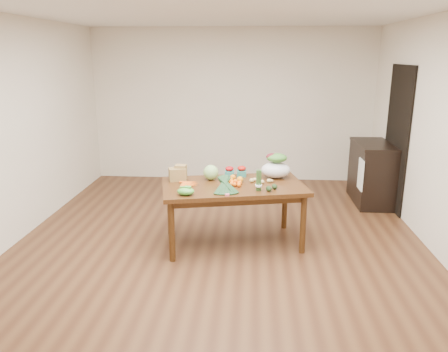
# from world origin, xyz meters

# --- Properties ---
(floor) EXTENTS (6.00, 6.00, 0.00)m
(floor) POSITION_xyz_m (0.00, 0.00, 0.00)
(floor) COLOR brown
(floor) RESTS_ON ground
(ceiling) EXTENTS (5.00, 6.00, 0.02)m
(ceiling) POSITION_xyz_m (0.00, 0.00, 2.70)
(ceiling) COLOR white
(ceiling) RESTS_ON room_walls
(room_walls) EXTENTS (5.02, 6.02, 2.70)m
(room_walls) POSITION_xyz_m (0.00, 0.00, 1.35)
(room_walls) COLOR white
(room_walls) RESTS_ON floor
(dining_table) EXTENTS (1.82, 1.25, 0.75)m
(dining_table) POSITION_xyz_m (0.16, 0.11, 0.38)
(dining_table) COLOR #472510
(dining_table) RESTS_ON floor
(doorway_dark) EXTENTS (0.02, 1.00, 2.10)m
(doorway_dark) POSITION_xyz_m (2.48, 1.60, 1.05)
(doorway_dark) COLOR black
(doorway_dark) RESTS_ON floor
(cabinet) EXTENTS (0.52, 1.02, 0.94)m
(cabinet) POSITION_xyz_m (2.22, 1.80, 0.47)
(cabinet) COLOR black
(cabinet) RESTS_ON floor
(dish_towel) EXTENTS (0.02, 0.28, 0.45)m
(dish_towel) POSITION_xyz_m (1.96, 1.40, 0.55)
(dish_towel) COLOR white
(dish_towel) RESTS_ON cabinet
(paper_bag) EXTENTS (0.31, 0.27, 0.19)m
(paper_bag) POSITION_xyz_m (-0.53, 0.23, 0.84)
(paper_bag) COLOR olive
(paper_bag) RESTS_ON dining_table
(cabbage) EXTENTS (0.19, 0.19, 0.19)m
(cabbage) POSITION_xyz_m (-0.12, 0.29, 0.84)
(cabbage) COLOR #8BB669
(cabbage) RESTS_ON dining_table
(strawberry_basket_a) EXTENTS (0.13, 0.13, 0.10)m
(strawberry_basket_a) POSITION_xyz_m (0.10, 0.46, 0.80)
(strawberry_basket_a) COLOR #B80C13
(strawberry_basket_a) RESTS_ON dining_table
(strawberry_basket_b) EXTENTS (0.14, 0.14, 0.10)m
(strawberry_basket_b) POSITION_xyz_m (0.25, 0.48, 0.80)
(strawberry_basket_b) COLOR red
(strawberry_basket_b) RESTS_ON dining_table
(orange_a) EXTENTS (0.07, 0.07, 0.07)m
(orange_a) POSITION_xyz_m (0.12, 0.16, 0.79)
(orange_a) COLOR orange
(orange_a) RESTS_ON dining_table
(orange_b) EXTENTS (0.07, 0.07, 0.07)m
(orange_b) POSITION_xyz_m (0.15, 0.29, 0.79)
(orange_b) COLOR orange
(orange_b) RESTS_ON dining_table
(orange_c) EXTENTS (0.07, 0.07, 0.07)m
(orange_c) POSITION_xyz_m (0.24, 0.19, 0.79)
(orange_c) COLOR #FF9C0F
(orange_c) RESTS_ON dining_table
(mandarin_cluster) EXTENTS (0.21, 0.21, 0.08)m
(mandarin_cluster) POSITION_xyz_m (0.19, 0.07, 0.79)
(mandarin_cluster) COLOR orange
(mandarin_cluster) RESTS_ON dining_table
(carrots) EXTENTS (0.26, 0.26, 0.03)m
(carrots) POSITION_xyz_m (-0.35, 0.06, 0.76)
(carrots) COLOR #F95414
(carrots) RESTS_ON dining_table
(snap_pea_bag) EXTENTS (0.19, 0.14, 0.09)m
(snap_pea_bag) POSITION_xyz_m (-0.34, -0.33, 0.79)
(snap_pea_bag) COLOR green
(snap_pea_bag) RESTS_ON dining_table
(kale_bunch) EXTENTS (0.40, 0.46, 0.16)m
(kale_bunch) POSITION_xyz_m (0.09, -0.22, 0.83)
(kale_bunch) COLOR #16321E
(kale_bunch) RESTS_ON dining_table
(asparagus_bundle) EXTENTS (0.10, 0.13, 0.26)m
(asparagus_bundle) POSITION_xyz_m (0.46, -0.13, 0.88)
(asparagus_bundle) COLOR #44813B
(asparagus_bundle) RESTS_ON dining_table
(potato_a) EXTENTS (0.06, 0.05, 0.05)m
(potato_a) POSITION_xyz_m (0.38, 0.21, 0.77)
(potato_a) COLOR tan
(potato_a) RESTS_ON dining_table
(potato_b) EXTENTS (0.06, 0.05, 0.05)m
(potato_b) POSITION_xyz_m (0.50, 0.16, 0.77)
(potato_b) COLOR tan
(potato_b) RESTS_ON dining_table
(potato_c) EXTENTS (0.06, 0.05, 0.05)m
(potato_c) POSITION_xyz_m (0.59, 0.21, 0.77)
(potato_c) COLOR tan
(potato_c) RESTS_ON dining_table
(potato_d) EXTENTS (0.05, 0.04, 0.04)m
(potato_d) POSITION_xyz_m (0.42, 0.27, 0.77)
(potato_d) COLOR #D8C07C
(potato_d) RESTS_ON dining_table
(potato_e) EXTENTS (0.05, 0.04, 0.04)m
(potato_e) POSITION_xyz_m (0.61, 0.23, 0.77)
(potato_e) COLOR tan
(potato_e) RESTS_ON dining_table
(avocado_a) EXTENTS (0.09, 0.11, 0.06)m
(avocado_a) POSITION_xyz_m (0.57, -0.14, 0.78)
(avocado_a) COLOR black
(avocado_a) RESTS_ON dining_table
(avocado_b) EXTENTS (0.08, 0.10, 0.06)m
(avocado_b) POSITION_xyz_m (0.64, -0.04, 0.78)
(avocado_b) COLOR black
(avocado_b) RESTS_ON dining_table
(salad_bag) EXTENTS (0.41, 0.34, 0.28)m
(salad_bag) POSITION_xyz_m (0.67, 0.43, 0.89)
(salad_bag) COLOR silver
(salad_bag) RESTS_ON dining_table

